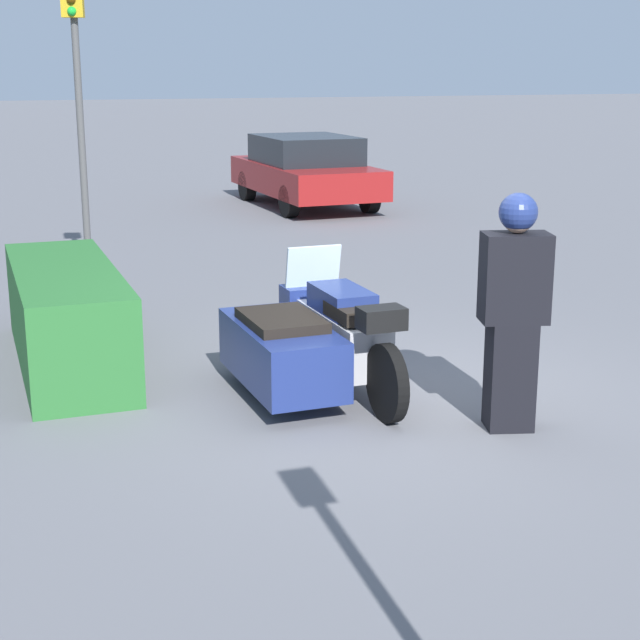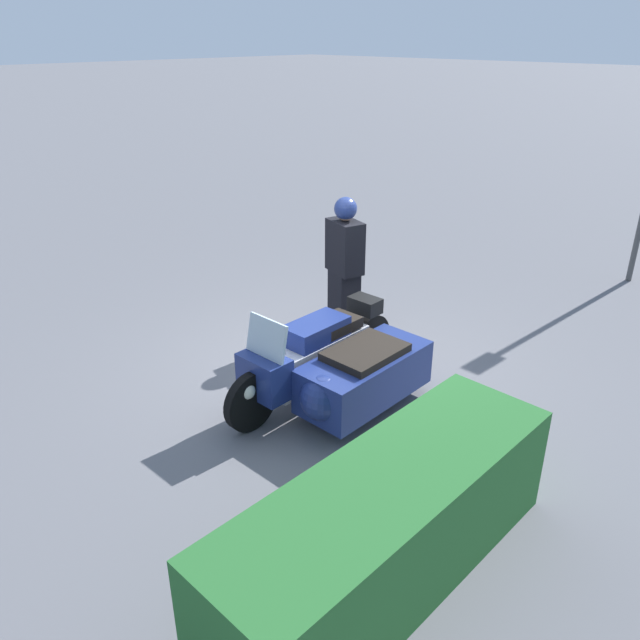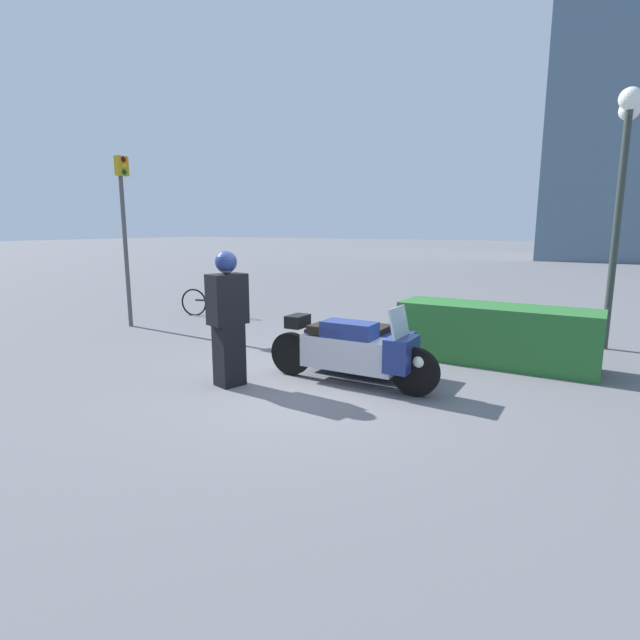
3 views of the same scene
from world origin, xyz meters
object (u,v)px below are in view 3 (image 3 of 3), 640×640
at_px(hedge_bush_curbside, 496,334).
at_px(traffic_light_far, 124,218).
at_px(police_motorcycle, 361,348).
at_px(twin_lamp_post, 624,159).
at_px(officer_rider, 228,316).
at_px(bicycle_parked, 212,303).

height_order(hedge_bush_curbside, traffic_light_far, traffic_light_far).
xyz_separation_m(police_motorcycle, twin_lamp_post, (3.00, 3.87, 2.84)).
relative_size(hedge_bush_curbside, twin_lamp_post, 0.70).
xyz_separation_m(officer_rider, hedge_bush_curbside, (2.93, 3.07, -0.51)).
relative_size(hedge_bush_curbside, bicycle_parked, 1.87).
bearing_deg(traffic_light_far, bicycle_parked, 71.06).
height_order(twin_lamp_post, traffic_light_far, twin_lamp_post).
relative_size(officer_rider, traffic_light_far, 0.51).
relative_size(traffic_light_far, bicycle_parked, 2.23).
xyz_separation_m(police_motorcycle, hedge_bush_curbside, (1.49, 1.87, 0.01)).
distance_m(twin_lamp_post, bicycle_parked, 9.02).
distance_m(officer_rider, traffic_light_far, 5.30).
height_order(traffic_light_far, bicycle_parked, traffic_light_far).
bearing_deg(bicycle_parked, hedge_bush_curbside, -23.17).
distance_m(hedge_bush_curbside, twin_lamp_post, 3.78).
bearing_deg(officer_rider, bicycle_parked, 151.35).
distance_m(police_motorcycle, officer_rider, 1.95).
bearing_deg(traffic_light_far, police_motorcycle, -8.22).
xyz_separation_m(twin_lamp_post, traffic_light_far, (-9.10, -2.96, -0.93)).
height_order(officer_rider, traffic_light_far, traffic_light_far).
bearing_deg(twin_lamp_post, police_motorcycle, -127.79).
distance_m(police_motorcycle, hedge_bush_curbside, 2.39).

